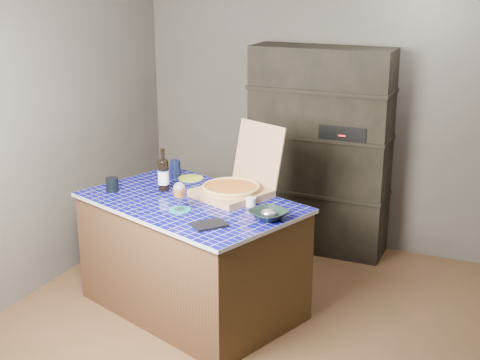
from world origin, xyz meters
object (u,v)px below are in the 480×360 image
at_px(kitchen_island, 192,255).
at_px(mead_bottle, 163,174).
at_px(bowl, 268,215).
at_px(dvd_case, 209,225).
at_px(wine_glass, 179,191).
at_px(pizza_box, 234,187).

xyz_separation_m(kitchen_island, mead_bottle, (-0.29, 0.12, 0.55)).
bearing_deg(mead_bottle, bowl, -14.30).
bearing_deg(bowl, dvd_case, -137.44).
relative_size(mead_bottle, wine_glass, 1.62).
xyz_separation_m(mead_bottle, wine_glass, (0.32, -0.33, 0.01)).
bearing_deg(mead_bottle, dvd_case, -39.03).
bearing_deg(bowl, mead_bottle, 165.70).
relative_size(wine_glass, dvd_case, 0.92).
height_order(pizza_box, bowl, pizza_box).
distance_m(pizza_box, mead_bottle, 0.54).
bearing_deg(dvd_case, mead_bottle, -179.21).
bearing_deg(wine_glass, kitchen_island, 97.38).
relative_size(mead_bottle, bowl, 1.32).
height_order(kitchen_island, mead_bottle, mead_bottle).
height_order(kitchen_island, dvd_case, dvd_case).
bearing_deg(kitchen_island, dvd_case, -29.10).
distance_m(mead_bottle, wine_glass, 0.46).
distance_m(kitchen_island, dvd_case, 0.67).
xyz_separation_m(pizza_box, wine_glass, (-0.21, -0.43, 0.07)).
distance_m(dvd_case, bowl, 0.41).
relative_size(kitchen_island, pizza_box, 2.58).
height_order(pizza_box, dvd_case, pizza_box).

